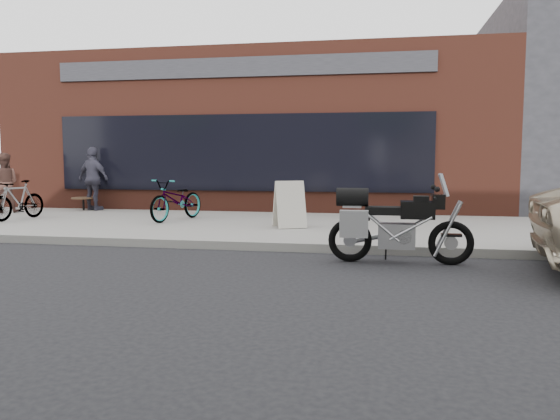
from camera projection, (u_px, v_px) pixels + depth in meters
ground at (200, 322)px, 5.30m from camera, size 120.00×120.00×0.00m
near_sidewalk at (302, 225)px, 12.14m from camera, size 44.00×6.00×0.15m
storefront at (275, 138)px, 19.12m from camera, size 14.00×10.07×4.50m
motorcycle at (390, 225)px, 8.18m from camera, size 2.15×0.70×1.36m
bicycle_front at (177, 200)px, 12.42m from camera, size 1.12×1.90×0.94m
bicycle_rear at (18, 200)px, 12.55m from camera, size 0.71×1.56×0.90m
sandwich_sign at (289, 204)px, 11.20m from camera, size 0.78×0.76×0.96m
cafe_table at (83, 198)px, 14.74m from camera, size 0.62×0.62×0.35m
cafe_patron_left at (4, 183)px, 14.13m from camera, size 0.93×0.85×1.54m
cafe_patron_right at (93, 179)px, 14.69m from camera, size 1.08×0.69×1.71m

